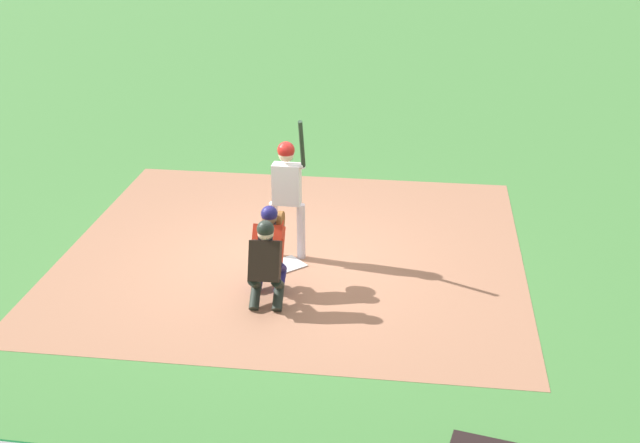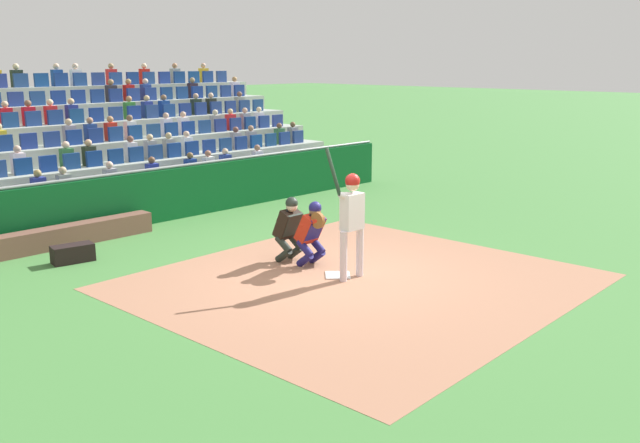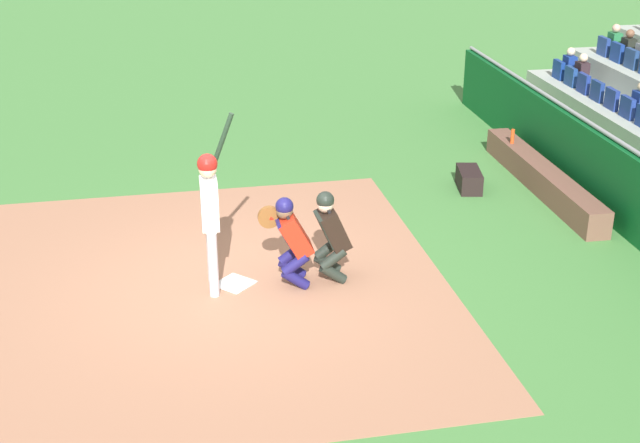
{
  "view_description": "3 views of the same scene",
  "coord_description": "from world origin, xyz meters",
  "views": [
    {
      "loc": [
        2.22,
        -10.86,
        5.64
      ],
      "look_at": [
        0.53,
        -0.21,
        0.86
      ],
      "focal_mm": 45.61,
      "sensor_mm": 36.0,
      "label": 1
    },
    {
      "loc": [
        8.75,
        7.95,
        3.76
      ],
      "look_at": [
        0.35,
        -0.11,
        1.05
      ],
      "focal_mm": 38.67,
      "sensor_mm": 36.0,
      "label": 2
    },
    {
      "loc": [
        -10.39,
        0.66,
        5.4
      ],
      "look_at": [
        -0.06,
        -1.15,
        0.86
      ],
      "focal_mm": 48.67,
      "sensor_mm": 36.0,
      "label": 3
    }
  ],
  "objects": [
    {
      "name": "ground_plane",
      "position": [
        0.0,
        0.0,
        0.0
      ],
      "size": [
        160.0,
        160.0,
        0.0
      ],
      "primitive_type": "plane",
      "color": "#457F3D"
    },
    {
      "name": "infield_dirt_patch",
      "position": [
        0.0,
        0.5,
        0.0
      ],
      "size": [
        7.29,
        6.83,
        0.01
      ],
      "primitive_type": "cube",
      "rotation": [
        0.0,
        0.0,
        0.03
      ],
      "color": "#A67156",
      "rests_on": "ground_plane"
    },
    {
      "name": "home_plate_marker",
      "position": [
        0.0,
        0.0,
        0.02
      ],
      "size": [
        0.62,
        0.62,
        0.02
      ],
      "primitive_type": "cube",
      "rotation": [
        0.0,
        0.0,
        0.79
      ],
      "color": "white",
      "rests_on": "infield_dirt_patch"
    },
    {
      "name": "batter_at_plate",
      "position": [
        -0.04,
        0.27,
        1.18
      ],
      "size": [
        0.59,
        0.51,
        2.32
      ],
      "color": "silver",
      "rests_on": "ground_plane"
    },
    {
      "name": "catcher_crouching",
      "position": [
        -0.11,
        -0.75,
        0.71
      ],
      "size": [
        0.46,
        0.71,
        1.27
      ],
      "color": "navy",
      "rests_on": "ground_plane"
    },
    {
      "name": "home_plate_umpire",
      "position": [
        -0.04,
        -1.29,
        0.7
      ],
      "size": [
        0.48,
        0.48,
        1.29
      ],
      "color": "#222A24",
      "rests_on": "ground_plane"
    },
    {
      "name": "dugout_bench",
      "position": [
        2.6,
        -5.47,
        0.22
      ],
      "size": [
        4.28,
        0.4,
        0.44
      ],
      "primitive_type": "cube",
      "color": "brown",
      "rests_on": "ground_plane"
    },
    {
      "name": "water_bottle_on_bench",
      "position": [
        3.84,
        -5.39,
        0.57
      ],
      "size": [
        0.07,
        0.07,
        0.27
      ],
      "primitive_type": "cylinder",
      "color": "#DB4B1D",
      "rests_on": "dugout_bench"
    },
    {
      "name": "equipment_duffel_bag",
      "position": [
        2.87,
        -4.26,
        0.17
      ],
      "size": [
        0.82,
        0.49,
        0.34
      ],
      "primitive_type": "cube",
      "rotation": [
        0.0,
        0.0,
        -0.18
      ],
      "color": "black",
      "rests_on": "ground_plane"
    }
  ]
}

